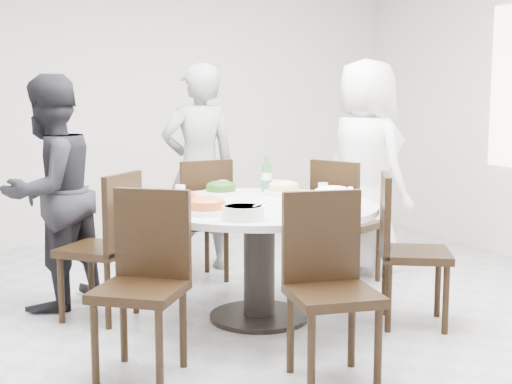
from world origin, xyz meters
name	(u,v)px	position (x,y,z in m)	size (l,w,h in m)	color
floor	(231,330)	(0.00, 0.00, 0.00)	(6.00, 6.00, 0.01)	#ADACB1
wall_back	(113,97)	(0.00, 3.00, 1.40)	(6.00, 0.01, 2.80)	silver
dining_table	(259,262)	(0.25, 0.14, 0.38)	(1.50, 1.50, 0.75)	white
chair_ne	(348,221)	(1.24, 0.68, 0.47)	(0.42, 0.42, 0.95)	black
chair_n	(196,220)	(0.21, 1.21, 0.47)	(0.42, 0.42, 0.95)	black
chair_nw	(98,246)	(-0.68, 0.58, 0.47)	(0.42, 0.42, 0.95)	black
chair_sw	(139,287)	(-0.69, -0.47, 0.47)	(0.42, 0.42, 0.95)	black
chair_s	(334,290)	(0.17, -0.94, 0.47)	(0.42, 0.42, 0.95)	black
chair_se	(415,250)	(1.09, -0.36, 0.47)	(0.42, 0.42, 0.95)	black
diner_right	(366,167)	(1.56, 0.93, 0.86)	(0.84, 0.54, 1.71)	white
diner_middle	(199,168)	(0.34, 1.51, 0.84)	(0.61, 0.40, 1.68)	black
diner_left	(50,193)	(-0.92, 0.95, 0.79)	(0.76, 0.59, 1.57)	black
dish_greens	(221,190)	(0.18, 0.62, 0.78)	(0.26, 0.26, 0.07)	white
dish_pale	(284,189)	(0.59, 0.47, 0.79)	(0.27, 0.27, 0.07)	white
dish_orange	(180,199)	(-0.22, 0.30, 0.79)	(0.26, 0.26, 0.07)	white
dish_redbrown	(332,197)	(0.71, 0.01, 0.78)	(0.27, 0.27, 0.07)	white
dish_tofu	(207,207)	(-0.17, -0.05, 0.79)	(0.29, 0.29, 0.07)	white
rice_bowl	(333,203)	(0.51, -0.33, 0.81)	(0.27, 0.27, 0.12)	silver
soup_bowl	(243,212)	(-0.05, -0.31, 0.79)	(0.24, 0.24, 0.07)	white
beverage_bottle	(267,174)	(0.54, 0.65, 0.87)	(0.07, 0.07, 0.25)	#2E7540
tea_cups	(225,186)	(0.27, 0.76, 0.79)	(0.07, 0.07, 0.08)	white
chopsticks	(220,190)	(0.24, 0.79, 0.76)	(0.24, 0.04, 0.01)	tan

